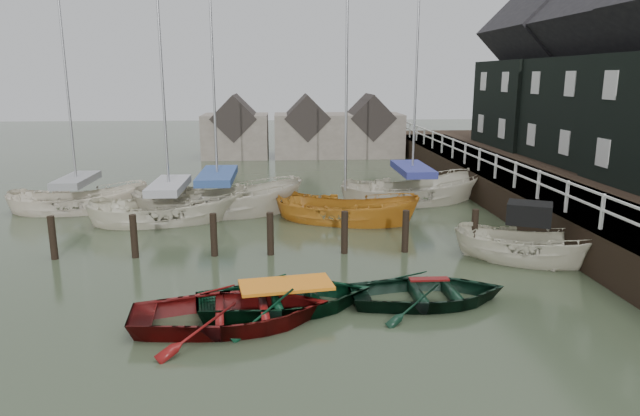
{
  "coord_description": "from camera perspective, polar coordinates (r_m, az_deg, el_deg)",
  "views": [
    {
      "loc": [
        -0.8,
        -14.7,
        5.66
      ],
      "look_at": [
        0.44,
        3.54,
        1.4
      ],
      "focal_mm": 32.0,
      "sensor_mm": 36.0,
      "label": 1
    }
  ],
  "objects": [
    {
      "name": "sailboat_b",
      "position": [
        24.28,
        -10.08,
        -0.42
      ],
      "size": [
        7.16,
        3.04,
        11.4
      ],
      "rotation": [
        0.0,
        0.0,
        1.63
      ],
      "color": "beige",
      "rests_on": "ground"
    },
    {
      "name": "rowboat_red",
      "position": [
        13.67,
        -8.75,
        -11.5
      ],
      "size": [
        4.89,
        3.73,
        0.95
      ],
      "primitive_type": "imported",
      "rotation": [
        0.0,
        0.0,
        1.67
      ],
      "color": "#600E0D",
      "rests_on": "ground"
    },
    {
      "name": "land_strip",
      "position": [
        29.86,
        28.16,
        0.62
      ],
      "size": [
        14.0,
        38.0,
        1.5
      ],
      "primitive_type": "cube",
      "color": "black",
      "rests_on": "ground"
    },
    {
      "name": "pier",
      "position": [
        27.2,
        18.39,
        1.96
      ],
      "size": [
        3.04,
        32.0,
        2.7
      ],
      "color": "black",
      "rests_on": "ground"
    },
    {
      "name": "rowboat_dkgreen",
      "position": [
        15.01,
        10.75,
        -9.28
      ],
      "size": [
        4.12,
        3.01,
        0.83
      ],
      "primitive_type": "imported",
      "rotation": [
        0.0,
        0.0,
        1.61
      ],
      "color": "black",
      "rests_on": "ground"
    },
    {
      "name": "ground",
      "position": [
        15.77,
        -0.73,
        -7.92
      ],
      "size": [
        120.0,
        120.0,
        0.0
      ],
      "primitive_type": "plane",
      "color": "#2A3421",
      "rests_on": "ground"
    },
    {
      "name": "far_sheds",
      "position": [
        40.91,
        -1.59,
        7.79
      ],
      "size": [
        14.0,
        4.08,
        4.39
      ],
      "color": "#665B51",
      "rests_on": "ground"
    },
    {
      "name": "sailboat_a",
      "position": [
        23.43,
        -14.69,
        -1.14
      ],
      "size": [
        6.6,
        3.8,
        10.93
      ],
      "rotation": [
        0.0,
        0.0,
        1.82
      ],
      "color": "beige",
      "rests_on": "ground"
    },
    {
      "name": "sailboat_c",
      "position": [
        22.7,
        2.52,
        -1.29
      ],
      "size": [
        6.26,
        4.18,
        10.68
      ],
      "rotation": [
        0.0,
        0.0,
        1.2
      ],
      "color": "#B87522",
      "rests_on": "ground"
    },
    {
      "name": "mooring_pilings",
      "position": [
        18.44,
        -4.72,
        -3.18
      ],
      "size": [
        13.72,
        0.22,
        1.8
      ],
      "color": "black",
      "rests_on": "ground"
    },
    {
      "name": "sailboat_e",
      "position": [
        26.44,
        -22.94,
        -0.15
      ],
      "size": [
        5.95,
        2.77,
        9.92
      ],
      "rotation": [
        0.0,
        0.0,
        1.68
      ],
      "color": "beige",
      "rests_on": "ground"
    },
    {
      "name": "sailboat_d",
      "position": [
        26.32,
        9.13,
        0.67
      ],
      "size": [
        7.08,
        3.68,
        11.42
      ],
      "rotation": [
        0.0,
        0.0,
        1.75
      ],
      "color": "beige",
      "rests_on": "ground"
    },
    {
      "name": "rowboat_green",
      "position": [
        14.37,
        -3.39,
        -10.1
      ],
      "size": [
        4.79,
        3.76,
        0.9
      ],
      "primitive_type": "imported",
      "rotation": [
        0.0,
        0.0,
        1.73
      ],
      "color": "black",
      "rests_on": "ground"
    },
    {
      "name": "motorboat",
      "position": [
        18.9,
        20.09,
        -4.85
      ],
      "size": [
        4.87,
        3.55,
        2.73
      ],
      "rotation": [
        0.0,
        0.0,
        1.12
      ],
      "color": "beige",
      "rests_on": "ground"
    }
  ]
}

